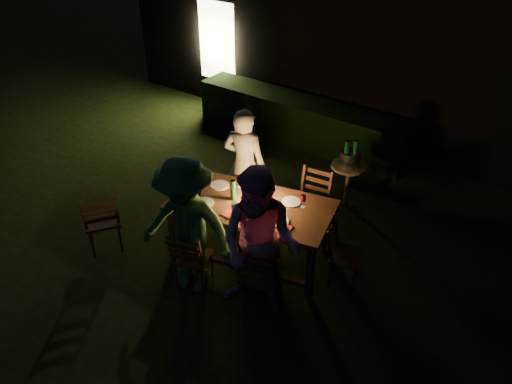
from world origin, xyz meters
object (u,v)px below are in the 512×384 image
Objects in this scene: chair_far_left at (244,201)px; bottle_bucket_a at (346,156)px; dining_table at (251,209)px; lantern at (256,192)px; person_house_side at (245,165)px; bottle_bucket_b at (355,155)px; person_opp_right at (260,245)px; chair_near_left at (193,267)px; chair_far_right at (309,215)px; person_opp_left at (187,228)px; side_table at (349,170)px; chair_near_right at (261,285)px; chair_end at (343,264)px; ice_bucket at (350,158)px; chair_spare at (104,230)px; bottle_table at (233,190)px.

chair_far_left is 2.91× the size of bottle_bucket_a.
dining_table is 0.25m from lantern.
bottle_bucket_b is at bearing -147.62° from person_house_side.
person_opp_right reaches higher than dining_table.
chair_near_left is at bearing -108.32° from lantern.
chair_far_right is 2.82× the size of lantern.
person_house_side is at bearing 90.00° from person_opp_left.
person_opp_left is at bearing -104.85° from side_table.
person_house_side is (-1.24, 1.35, 0.56)m from chair_near_right.
bottle_bucket_b is (-0.69, 1.57, 0.59)m from chair_end.
bottle_bucket_a is (-0.05, -0.04, 0.05)m from ice_bucket.
chair_near_right is 1.42× the size of side_table.
side_table is at bearing -2.61° from chair_spare.
lantern is at bearing 45.00° from dining_table.
person_opp_right reaches higher than person_house_side.
dining_table reaches higher than side_table.
person_opp_left is 2.86m from bottle_bucket_b.
chair_far_left is 1.85m from chair_end.
chair_near_right is 2.56m from bottle_bucket_b.
bottle_bucket_b is (0.76, 1.91, -0.13)m from bottle_table.
bottle_bucket_b is at bearing -173.62° from chair_end.
dining_table is at bearing 60.26° from chair_far_right.
person_opp_left is at bearing -96.99° from chair_near_left.
chair_near_right is 2.85× the size of lantern.
chair_end is at bearing -62.28° from bottle_bucket_a.
chair_near_left is at bearing 176.76° from person_opp_right.
bottle_bucket_b is (0.77, 2.75, -0.05)m from person_opp_left.
side_table is at bearing 62.60° from dining_table.
person_opp_left is 2.59× the size of side_table.
ice_bucket is at bearing 62.60° from dining_table.
person_opp_left is (-0.25, -0.90, 0.15)m from dining_table.
bottle_table reaches higher than dining_table.
side_table is at bearing 77.17° from chair_near_right.
side_table is at bearing 56.61° from chair_near_left.
person_opp_right is 6.76× the size of bottle_table.
person_house_side is 0.93m from lantern.
bottle_bucket_b is at bearing 38.66° from ice_bucket.
chair_end reaches higher than side_table.
bottle_bucket_a is (-0.20, 2.42, 0.56)m from chair_near_right.
bottle_bucket_b is at bearing 75.07° from lantern.
person_opp_left reaches higher than side_table.
person_opp_right is (1.25, -1.40, 0.09)m from person_house_side.
dining_table is 2.38× the size of chair_far_left.
chair_far_right is 1.98m from person_opp_left.
bottle_bucket_a and bottle_bucket_b have the same top height.
lantern is at bearing 61.01° from chair_far_right.
bottle_bucket_b is (0.05, 0.04, 0.05)m from ice_bucket.
bottle_bucket_a is 0.13m from bottle_bucket_b.
chair_near_right is at bearing 120.89° from chair_far_left.
side_table is (0.43, 1.75, -0.39)m from lantern.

